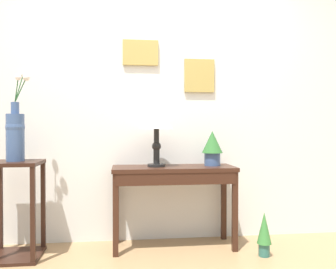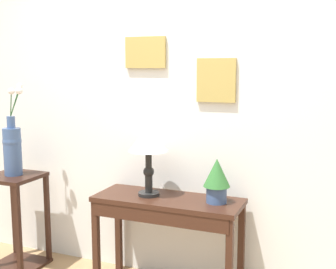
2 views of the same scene
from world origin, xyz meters
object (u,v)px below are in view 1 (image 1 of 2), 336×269
object	(u,v)px
table_lamp	(156,122)
potted_plant_on_console	(212,146)
flower_vase_tall	(16,131)
potted_plant_floor	(264,232)
pedestal_stand_left	(16,210)
console_table	(174,179)

from	to	relation	value
table_lamp	potted_plant_on_console	size ratio (longest dim) A/B	1.64
flower_vase_tall	potted_plant_on_console	bearing A→B (deg)	4.29
flower_vase_tall	potted_plant_floor	size ratio (longest dim) A/B	2.01
pedestal_stand_left	flower_vase_tall	distance (m)	0.64
console_table	potted_plant_floor	xyz separation A→B (m)	(0.71, -0.29, -0.41)
console_table	flower_vase_tall	distance (m)	1.38
table_lamp	console_table	bearing A→B (deg)	-8.73
potted_plant_floor	console_table	bearing A→B (deg)	157.47
console_table	potted_plant_floor	world-z (taller)	console_table
flower_vase_tall	pedestal_stand_left	bearing A→B (deg)	-164.08
potted_plant_on_console	pedestal_stand_left	world-z (taller)	potted_plant_on_console
potted_plant_on_console	pedestal_stand_left	size ratio (longest dim) A/B	0.39
table_lamp	pedestal_stand_left	xyz separation A→B (m)	(-1.16, -0.10, -0.71)
console_table	potted_plant_on_console	size ratio (longest dim) A/B	3.45
potted_plant_on_console	flower_vase_tall	xyz separation A→B (m)	(-1.66, -0.12, 0.14)
pedestal_stand_left	potted_plant_floor	bearing A→B (deg)	-6.06
pedestal_stand_left	potted_plant_floor	world-z (taller)	pedestal_stand_left
pedestal_stand_left	potted_plant_floor	xyz separation A→B (m)	(2.02, -0.21, -0.19)
potted_plant_on_console	flower_vase_tall	distance (m)	1.67
table_lamp	flower_vase_tall	size ratio (longest dim) A/B	0.70
console_table	table_lamp	size ratio (longest dim) A/B	2.10
potted_plant_on_console	table_lamp	bearing A→B (deg)	-177.52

